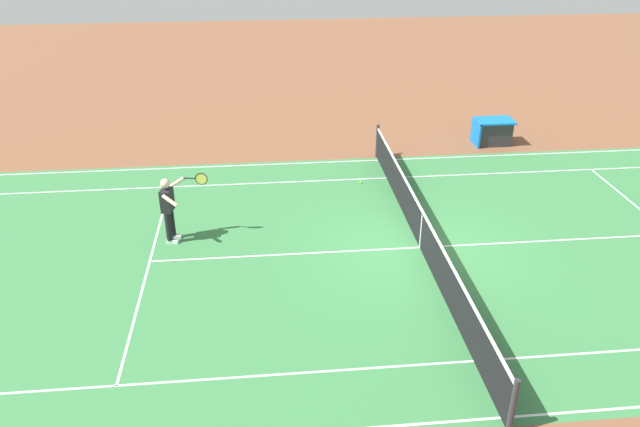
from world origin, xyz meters
TOP-DOWN VIEW (x-y plane):
  - ground_plane at (0.00, 0.00)m, footprint 60.00×60.00m
  - court_slab at (0.00, 0.00)m, footprint 24.20×11.40m
  - court_line_markings at (0.00, 0.00)m, footprint 23.85×11.05m
  - tennis_net at (0.00, 0.00)m, footprint 0.10×11.70m
  - tennis_player_near at (5.96, -0.97)m, footprint 1.15×0.76m
  - tennis_ball at (0.84, -3.82)m, footprint 0.07×0.07m
  - equipment_cart_tarped at (-4.06, -6.55)m, footprint 1.25×0.84m

SIDE VIEW (x-z plane):
  - ground_plane at x=0.00m, z-range 0.00..0.00m
  - court_slab at x=0.00m, z-range 0.00..0.00m
  - court_line_markings at x=0.00m, z-range 0.00..0.01m
  - tennis_ball at x=0.84m, z-range 0.00..0.07m
  - equipment_cart_tarped at x=-4.06m, z-range 0.01..0.86m
  - tennis_net at x=0.00m, z-range -0.05..1.03m
  - tennis_player_near at x=5.96m, z-range 0.08..1.78m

